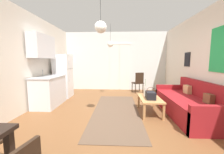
% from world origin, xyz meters
% --- Properties ---
extents(ground_plane, '(5.35, 7.27, 0.10)m').
position_xyz_m(ground_plane, '(0.00, 0.00, -0.05)').
color(ground_plane, brown).
extents(wall_back, '(4.95, 0.13, 2.75)m').
position_xyz_m(wall_back, '(0.01, 3.38, 1.37)').
color(wall_back, silver).
rests_on(wall_back, ground_plane).
extents(wall_right, '(0.12, 6.87, 2.75)m').
position_xyz_m(wall_right, '(2.42, 0.00, 1.38)').
color(wall_right, silver).
rests_on(wall_right, ground_plane).
extents(wall_left, '(0.12, 6.87, 2.75)m').
position_xyz_m(wall_left, '(-2.43, 0.00, 1.37)').
color(wall_left, silver).
rests_on(wall_left, ground_plane).
extents(area_rug, '(1.22, 3.07, 0.01)m').
position_xyz_m(area_rug, '(0.06, 0.44, 0.01)').
color(area_rug, brown).
rests_on(area_rug, ground_plane).
extents(couch, '(0.94, 2.18, 0.87)m').
position_xyz_m(couch, '(1.95, 0.27, 0.28)').
color(couch, maroon).
rests_on(couch, ground_plane).
extents(coffee_table, '(0.53, 0.94, 0.42)m').
position_xyz_m(coffee_table, '(0.96, 0.34, 0.37)').
color(coffee_table, '#B27F4C').
rests_on(coffee_table, ground_plane).
extents(bamboo_vase, '(0.07, 0.07, 0.47)m').
position_xyz_m(bamboo_vase, '(0.86, 0.53, 0.55)').
color(bamboo_vase, beige).
rests_on(bamboo_vase, coffee_table).
extents(handbag, '(0.23, 0.33, 0.31)m').
position_xyz_m(handbag, '(0.94, 0.23, 0.52)').
color(handbag, black).
rests_on(handbag, coffee_table).
extents(refrigerator, '(0.59, 0.64, 1.63)m').
position_xyz_m(refrigerator, '(-1.98, 1.87, 0.81)').
color(refrigerator, white).
rests_on(refrigerator, ground_plane).
extents(kitchen_counter, '(0.64, 1.14, 2.16)m').
position_xyz_m(kitchen_counter, '(-2.06, 0.85, 0.82)').
color(kitchen_counter, silver).
rests_on(kitchen_counter, ground_plane).
extents(accent_chair, '(0.52, 0.51, 0.89)m').
position_xyz_m(accent_chair, '(1.00, 2.71, 0.49)').
color(accent_chair, black).
rests_on(accent_chair, ground_plane).
extents(pendant_lamp_near, '(0.26, 0.26, 0.77)m').
position_xyz_m(pendant_lamp_near, '(-0.27, -0.16, 2.11)').
color(pendant_lamp_near, black).
extents(pendant_lamp_far, '(0.22, 0.22, 0.85)m').
position_xyz_m(pendant_lamp_far, '(-0.18, 1.96, 2.01)').
color(pendant_lamp_far, black).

